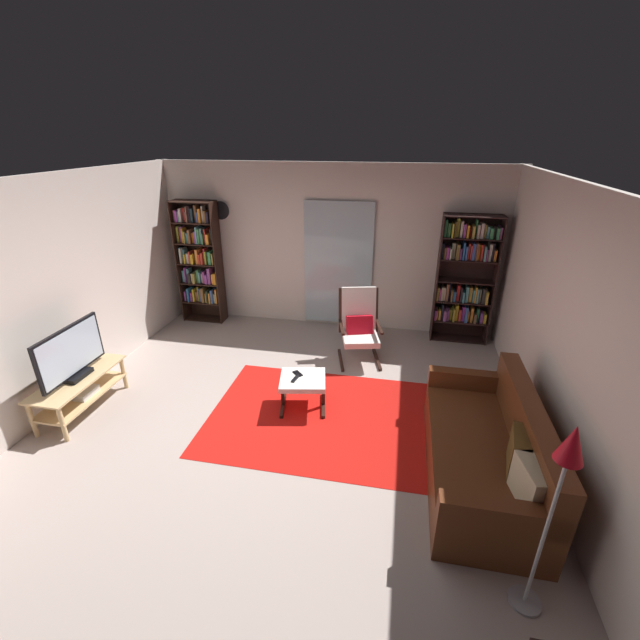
{
  "coord_description": "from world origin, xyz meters",
  "views": [
    {
      "loc": [
        1.16,
        -3.63,
        3.0
      ],
      "look_at": [
        0.29,
        0.73,
        1.01
      ],
      "focal_mm": 23.68,
      "sensor_mm": 36.0,
      "label": 1
    }
  ],
  "objects_px": {
    "tv_stand": "(80,388)",
    "lounge_armchair": "(359,324)",
    "bookshelf_near_tv": "(200,259)",
    "wall_clock": "(221,210)",
    "television": "(71,355)",
    "bookshelf_near_sofa": "(465,276)",
    "tv_remote": "(295,379)",
    "leather_sofa": "(488,453)",
    "floor_lamp_by_sofa": "(563,474)",
    "ottoman": "(303,383)",
    "cell_phone": "(298,374)"
  },
  "relations": [
    {
      "from": "tv_stand",
      "to": "lounge_armchair",
      "type": "height_order",
      "value": "lounge_armchair"
    },
    {
      "from": "bookshelf_near_tv",
      "to": "wall_clock",
      "type": "xyz_separation_m",
      "value": [
        0.37,
        0.19,
        0.77
      ]
    },
    {
      "from": "television",
      "to": "bookshelf_near_tv",
      "type": "xyz_separation_m",
      "value": [
        0.23,
        2.77,
        0.34
      ]
    },
    {
      "from": "television",
      "to": "bookshelf_near_sofa",
      "type": "distance_m",
      "value": 5.28
    },
    {
      "from": "wall_clock",
      "to": "lounge_armchair",
      "type": "bearing_deg",
      "value": -23.85
    },
    {
      "from": "bookshelf_near_sofa",
      "to": "tv_remote",
      "type": "bearing_deg",
      "value": -131.48
    },
    {
      "from": "leather_sofa",
      "to": "floor_lamp_by_sofa",
      "type": "bearing_deg",
      "value": -84.67
    },
    {
      "from": "leather_sofa",
      "to": "ottoman",
      "type": "xyz_separation_m",
      "value": [
        -1.93,
        0.77,
        0.03
      ]
    },
    {
      "from": "bookshelf_near_sofa",
      "to": "wall_clock",
      "type": "xyz_separation_m",
      "value": [
        -3.86,
        0.14,
        0.82
      ]
    },
    {
      "from": "tv_stand",
      "to": "leather_sofa",
      "type": "height_order",
      "value": "leather_sofa"
    },
    {
      "from": "tv_remote",
      "to": "floor_lamp_by_sofa",
      "type": "xyz_separation_m",
      "value": [
        2.12,
        -1.88,
        0.75
      ]
    },
    {
      "from": "tv_stand",
      "to": "television",
      "type": "height_order",
      "value": "television"
    },
    {
      "from": "cell_phone",
      "to": "tv_stand",
      "type": "bearing_deg",
      "value": 150.18
    },
    {
      "from": "lounge_armchair",
      "to": "tv_remote",
      "type": "xyz_separation_m",
      "value": [
        -0.58,
        -1.39,
        -0.12
      ]
    },
    {
      "from": "leather_sofa",
      "to": "lounge_armchair",
      "type": "distance_m",
      "value": 2.56
    },
    {
      "from": "cell_phone",
      "to": "leather_sofa",
      "type": "bearing_deg",
      "value": -67.08
    },
    {
      "from": "tv_stand",
      "to": "ottoman",
      "type": "distance_m",
      "value": 2.57
    },
    {
      "from": "lounge_armchair",
      "to": "wall_clock",
      "type": "xyz_separation_m",
      "value": [
        -2.4,
        1.06,
        1.32
      ]
    },
    {
      "from": "television",
      "to": "cell_phone",
      "type": "distance_m",
      "value": 2.53
    },
    {
      "from": "bookshelf_near_tv",
      "to": "bookshelf_near_sofa",
      "type": "distance_m",
      "value": 4.23
    },
    {
      "from": "floor_lamp_by_sofa",
      "to": "cell_phone",
      "type": "bearing_deg",
      "value": 136.64
    },
    {
      "from": "bookshelf_near_sofa",
      "to": "lounge_armchair",
      "type": "bearing_deg",
      "value": -147.78
    },
    {
      "from": "tv_remote",
      "to": "bookshelf_near_tv",
      "type": "bearing_deg",
      "value": 145.7
    },
    {
      "from": "bookshelf_near_tv",
      "to": "wall_clock",
      "type": "bearing_deg",
      "value": 27.07
    },
    {
      "from": "wall_clock",
      "to": "tv_remote",
      "type": "bearing_deg",
      "value": -53.37
    },
    {
      "from": "bookshelf_near_sofa",
      "to": "floor_lamp_by_sofa",
      "type": "bearing_deg",
      "value": -88.92
    },
    {
      "from": "leather_sofa",
      "to": "floor_lamp_by_sofa",
      "type": "distance_m",
      "value": 1.45
    },
    {
      "from": "bookshelf_near_tv",
      "to": "floor_lamp_by_sofa",
      "type": "xyz_separation_m",
      "value": [
        4.31,
        -4.14,
        0.08
      ]
    },
    {
      "from": "tv_stand",
      "to": "floor_lamp_by_sofa",
      "type": "height_order",
      "value": "floor_lamp_by_sofa"
    },
    {
      "from": "television",
      "to": "tv_stand",
      "type": "bearing_deg",
      "value": -172.56
    },
    {
      "from": "leather_sofa",
      "to": "tv_remote",
      "type": "xyz_separation_m",
      "value": [
        -2.01,
        0.72,
        0.11
      ]
    },
    {
      "from": "bookshelf_near_tv",
      "to": "cell_phone",
      "type": "relative_size",
      "value": 14.44
    },
    {
      "from": "television",
      "to": "bookshelf_near_tv",
      "type": "distance_m",
      "value": 2.8
    },
    {
      "from": "floor_lamp_by_sofa",
      "to": "ottoman",
      "type": "bearing_deg",
      "value": 136.57
    },
    {
      "from": "ottoman",
      "to": "cell_phone",
      "type": "distance_m",
      "value": 0.13
    },
    {
      "from": "cell_phone",
      "to": "floor_lamp_by_sofa",
      "type": "relative_size",
      "value": 0.09
    },
    {
      "from": "tv_stand",
      "to": "cell_phone",
      "type": "xyz_separation_m",
      "value": [
        2.43,
        0.63,
        0.11
      ]
    },
    {
      "from": "bookshelf_near_tv",
      "to": "cell_phone",
      "type": "bearing_deg",
      "value": -44.3
    },
    {
      "from": "ottoman",
      "to": "wall_clock",
      "type": "bearing_deg",
      "value": 128.38
    },
    {
      "from": "television",
      "to": "lounge_armchair",
      "type": "xyz_separation_m",
      "value": [
        3.0,
        1.89,
        -0.21
      ]
    },
    {
      "from": "television",
      "to": "lounge_armchair",
      "type": "height_order",
      "value": "television"
    },
    {
      "from": "leather_sofa",
      "to": "lounge_armchair",
      "type": "height_order",
      "value": "lounge_armchair"
    },
    {
      "from": "bookshelf_near_sofa",
      "to": "lounge_armchair",
      "type": "relative_size",
      "value": 1.9
    },
    {
      "from": "ottoman",
      "to": "wall_clock",
      "type": "xyz_separation_m",
      "value": [
        -1.9,
        2.39,
        1.52
      ]
    },
    {
      "from": "television",
      "to": "cell_phone",
      "type": "height_order",
      "value": "television"
    },
    {
      "from": "tv_remote",
      "to": "wall_clock",
      "type": "distance_m",
      "value": 3.37
    },
    {
      "from": "bookshelf_near_sofa",
      "to": "tv_remote",
      "type": "distance_m",
      "value": 3.14
    },
    {
      "from": "lounge_armchair",
      "to": "leather_sofa",
      "type": "bearing_deg",
      "value": -55.85
    },
    {
      "from": "cell_phone",
      "to": "wall_clock",
      "type": "height_order",
      "value": "wall_clock"
    },
    {
      "from": "bookshelf_near_sofa",
      "to": "leather_sofa",
      "type": "bearing_deg",
      "value": -90.55
    }
  ]
}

